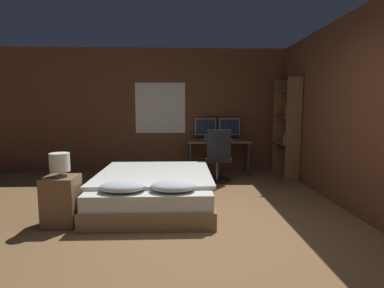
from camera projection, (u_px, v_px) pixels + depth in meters
ground_plane at (204, 244)px, 3.12m from camera, size 20.00×20.00×0.00m
wall_back at (191, 111)px, 6.63m from camera, size 12.00×0.08×2.70m
wall_side_right at (334, 112)px, 4.53m from camera, size 0.06×12.00×2.70m
bed at (154, 189)px, 4.35m from camera, size 1.64×2.03×0.55m
nightstand at (62, 201)px, 3.61m from camera, size 0.38×0.38×0.60m
bedside_lamp at (60, 163)px, 3.56m from camera, size 0.23×0.23×0.29m
desk at (218, 145)px, 6.37m from camera, size 1.30×0.60×0.73m
monitor_left at (206, 128)px, 6.52m from camera, size 0.45×0.16×0.46m
monitor_right at (230, 128)px, 6.53m from camera, size 0.45×0.16×0.46m
keyboard at (220, 141)px, 6.17m from camera, size 0.34×0.13×0.02m
computer_mouse at (232, 141)px, 6.18m from camera, size 0.07×0.05×0.04m
office_chair at (218, 161)px, 5.70m from camera, size 0.52×0.52×1.02m
bookshelf at (288, 125)px, 5.95m from camera, size 0.29×0.82×1.99m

